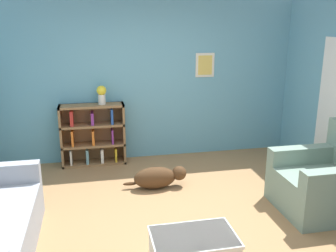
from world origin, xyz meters
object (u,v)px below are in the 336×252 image
Objects in this scene: bookshelf at (93,135)px; vase at (102,94)px; dog at (158,177)px; recliner_chair at (327,182)px.

vase is (0.17, -0.02, 0.67)m from bookshelf.
bookshelf is 1.14× the size of dog.
vase is at bearing 122.16° from dog.
bookshelf is at bearing 127.49° from dog.
vase is at bearing -7.62° from bookshelf.
recliner_chair is (2.79, -2.15, -0.13)m from bookshelf.
recliner_chair is 2.19m from dog.
dog is at bearing -52.51° from bookshelf.
recliner_chair is 1.17× the size of dog.
dog is at bearing 152.09° from recliner_chair.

